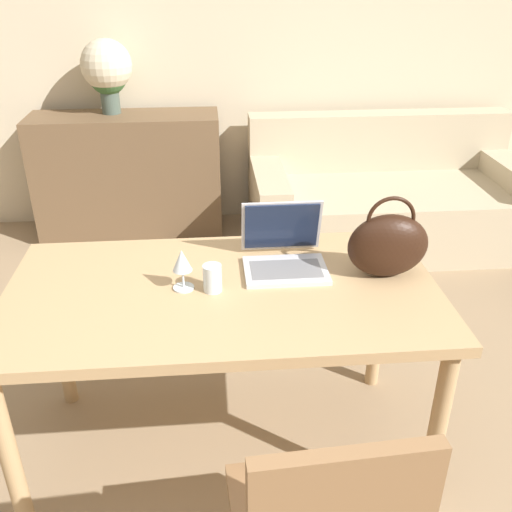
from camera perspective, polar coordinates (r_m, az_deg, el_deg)
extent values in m
cube|color=beige|center=(4.17, -3.34, 21.63)|extent=(10.00, 0.06, 2.70)
cube|color=tan|center=(2.00, -3.34, -3.68)|extent=(1.51, 0.82, 0.04)
cylinder|color=tan|center=(2.08, -23.30, -18.44)|extent=(0.06, 0.06, 0.72)
cylinder|color=tan|center=(2.10, 17.58, -16.64)|extent=(0.06, 0.06, 0.72)
cylinder|color=tan|center=(2.59, -19.08, -7.36)|extent=(0.06, 0.06, 0.72)
cylinder|color=tan|center=(2.61, 12.15, -6.07)|extent=(0.06, 0.06, 0.72)
cube|color=#C1B293|center=(4.07, 12.97, 4.16)|extent=(1.87, 0.94, 0.42)
cube|color=#C1B293|center=(4.27, 12.11, 11.22)|extent=(1.87, 0.20, 0.40)
cube|color=#C1B293|center=(3.87, 1.21, 4.80)|extent=(0.20, 0.94, 0.56)
cube|color=#C1B293|center=(4.37, 23.58, 5.14)|extent=(0.20, 0.94, 0.56)
cube|color=brown|center=(4.12, -12.57, 7.77)|extent=(1.27, 0.40, 0.86)
cube|color=silver|center=(2.09, 2.99, -1.45)|extent=(0.30, 0.22, 0.02)
cube|color=gray|center=(2.08, 3.01, -1.32)|extent=(0.26, 0.14, 0.00)
cube|color=silver|center=(2.16, 2.55, 3.03)|extent=(0.30, 0.06, 0.22)
cube|color=#19233D|center=(2.15, 2.58, 2.99)|extent=(0.28, 0.06, 0.19)
cylinder|color=silver|center=(1.96, -4.38, -2.22)|extent=(0.06, 0.06, 0.10)
cylinder|color=silver|center=(2.00, -7.24, -3.15)|extent=(0.07, 0.07, 0.01)
cylinder|color=silver|center=(1.98, -7.30, -2.24)|extent=(0.01, 0.01, 0.07)
cone|color=silver|center=(1.95, -7.43, -0.42)|extent=(0.07, 0.07, 0.08)
ellipsoid|color=black|center=(2.07, 13.05, 1.00)|extent=(0.29, 0.13, 0.24)
torus|color=black|center=(2.02, 13.35, 3.56)|extent=(0.17, 0.01, 0.17)
cylinder|color=#47564C|center=(4.04, -14.37, 14.96)|extent=(0.12, 0.12, 0.19)
sphere|color=#3D6B38|center=(4.01, -14.63, 17.06)|extent=(0.25, 0.25, 0.25)
sphere|color=beige|center=(4.00, -14.74, 17.99)|extent=(0.33, 0.33, 0.33)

